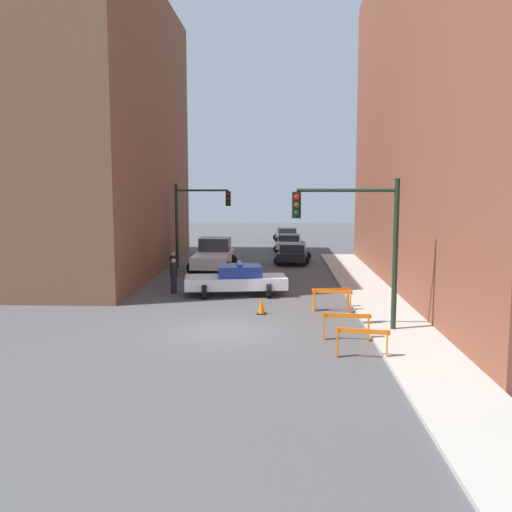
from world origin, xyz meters
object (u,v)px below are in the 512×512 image
(barrier_mid, at_px, (346,322))
(parked_car_far, at_px, (286,235))
(pedestrian_corner, at_px, (173,267))
(police_car, at_px, (237,280))
(barrier_corner, at_px, (331,295))
(parked_car_near, at_px, (293,253))
(white_truck, at_px, (214,255))
(pedestrian_crossing, at_px, (174,275))
(traffic_light_far, at_px, (194,213))
(traffic_light_near, at_px, (361,231))
(parked_car_mid, at_px, (289,242))
(barrier_back, at_px, (332,297))
(barrier_front, at_px, (362,338))
(traffic_cone, at_px, (261,306))

(barrier_mid, bearing_deg, parked_car_far, 92.65)
(pedestrian_corner, bearing_deg, parked_car_far, 62.41)
(police_car, distance_m, barrier_corner, 5.13)
(police_car, height_order, parked_car_near, police_car)
(white_truck, relative_size, pedestrian_crossing, 3.26)
(pedestrian_corner, xyz_separation_m, barrier_mid, (7.73, -10.71, -0.24))
(traffic_light_far, bearing_deg, pedestrian_crossing, -88.43)
(parked_car_far, height_order, pedestrian_corner, pedestrian_corner)
(traffic_light_near, height_order, parked_car_mid, traffic_light_near)
(pedestrian_crossing, distance_m, barrier_back, 8.10)
(barrier_front, bearing_deg, pedestrian_corner, 122.01)
(barrier_mid, xyz_separation_m, traffic_cone, (-2.92, 3.77, -0.30))
(traffic_cone, bearing_deg, white_truck, 105.38)
(traffic_light_near, distance_m, barrier_front, 4.30)
(traffic_light_far, height_order, barrier_corner, traffic_light_far)
(barrier_corner, bearing_deg, pedestrian_crossing, 154.62)
(pedestrian_corner, bearing_deg, parked_car_mid, 55.45)
(police_car, distance_m, white_truck, 8.09)
(white_truck, distance_m, barrier_back, 12.86)
(pedestrian_crossing, relative_size, traffic_cone, 2.53)
(parked_car_near, bearing_deg, parked_car_far, 96.78)
(barrier_back, distance_m, traffic_cone, 2.92)
(white_truck, height_order, pedestrian_crossing, white_truck)
(barrier_back, bearing_deg, traffic_cone, -169.81)
(traffic_light_near, relative_size, traffic_cone, 7.93)
(traffic_light_far, height_order, barrier_mid, traffic_light_far)
(pedestrian_corner, bearing_deg, pedestrian_crossing, -91.07)
(parked_car_near, bearing_deg, pedestrian_corner, -122.09)
(pedestrian_crossing, height_order, barrier_mid, pedestrian_crossing)
(barrier_back, relative_size, barrier_corner, 1.00)
(pedestrian_corner, bearing_deg, barrier_back, -52.07)
(pedestrian_corner, bearing_deg, barrier_corner, -50.33)
(barrier_mid, bearing_deg, traffic_light_far, 114.33)
(parked_car_far, distance_m, traffic_cone, 29.34)
(parked_car_mid, height_order, parked_car_far, same)
(white_truck, bearing_deg, traffic_cone, -74.20)
(pedestrian_corner, bearing_deg, barrier_mid, -66.30)
(parked_car_mid, relative_size, pedestrian_corner, 2.67)
(parked_car_mid, relative_size, barrier_mid, 2.77)
(pedestrian_corner, relative_size, barrier_front, 1.05)
(parked_car_mid, relative_size, pedestrian_crossing, 2.67)
(police_car, relative_size, barrier_mid, 3.06)
(white_truck, bearing_deg, barrier_back, -61.18)
(traffic_light_near, bearing_deg, police_car, 125.81)
(parked_car_near, distance_m, barrier_mid, 19.03)
(pedestrian_corner, bearing_deg, traffic_light_far, 75.06)
(police_car, height_order, white_truck, white_truck)
(parked_car_far, height_order, barrier_front, parked_car_far)
(white_truck, bearing_deg, parked_car_far, 75.56)
(police_car, relative_size, parked_car_mid, 1.11)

